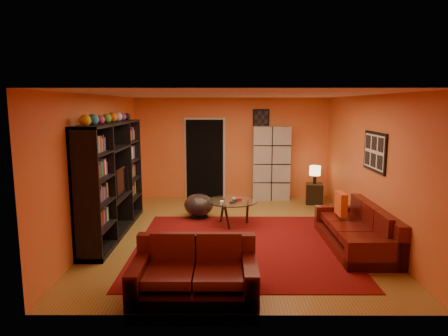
{
  "coord_description": "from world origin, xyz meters",
  "views": [
    {
      "loc": [
        -0.17,
        -7.31,
        2.43
      ],
      "look_at": [
        -0.19,
        0.1,
        1.24
      ],
      "focal_mm": 32.0,
      "sensor_mm": 36.0,
      "label": 1
    }
  ],
  "objects_px": {
    "loveseat": "(195,271)",
    "storage_cabinet": "(271,163)",
    "entertainment_unit": "(112,179)",
    "tv": "(116,182)",
    "table_lamp": "(315,171)",
    "bowl_chair": "(199,205)",
    "sofa": "(360,231)",
    "side_table": "(314,194)",
    "coffee_table": "(232,203)"
  },
  "relations": [
    {
      "from": "loveseat",
      "to": "storage_cabinet",
      "type": "height_order",
      "value": "storage_cabinet"
    },
    {
      "from": "entertainment_unit",
      "to": "storage_cabinet",
      "type": "relative_size",
      "value": 1.59
    },
    {
      "from": "entertainment_unit",
      "to": "tv",
      "type": "height_order",
      "value": "entertainment_unit"
    },
    {
      "from": "tv",
      "to": "storage_cabinet",
      "type": "relative_size",
      "value": 0.49
    },
    {
      "from": "table_lamp",
      "to": "tv",
      "type": "bearing_deg",
      "value": -152.13
    },
    {
      "from": "loveseat",
      "to": "tv",
      "type": "bearing_deg",
      "value": 33.98
    },
    {
      "from": "entertainment_unit",
      "to": "table_lamp",
      "type": "height_order",
      "value": "entertainment_unit"
    },
    {
      "from": "loveseat",
      "to": "bowl_chair",
      "type": "height_order",
      "value": "loveseat"
    },
    {
      "from": "sofa",
      "to": "side_table",
      "type": "bearing_deg",
      "value": 92.02
    },
    {
      "from": "tv",
      "to": "table_lamp",
      "type": "xyz_separation_m",
      "value": [
        4.25,
        2.25,
        -0.17
      ]
    },
    {
      "from": "storage_cabinet",
      "to": "table_lamp",
      "type": "distance_m",
      "value": 1.14
    },
    {
      "from": "tv",
      "to": "storage_cabinet",
      "type": "distance_m",
      "value": 4.23
    },
    {
      "from": "coffee_table",
      "to": "bowl_chair",
      "type": "xyz_separation_m",
      "value": [
        -0.71,
        0.52,
        -0.18
      ]
    },
    {
      "from": "loveseat",
      "to": "table_lamp",
      "type": "xyz_separation_m",
      "value": [
        2.59,
        4.73,
        0.53
      ]
    },
    {
      "from": "coffee_table",
      "to": "entertainment_unit",
      "type": "bearing_deg",
      "value": -166.86
    },
    {
      "from": "entertainment_unit",
      "to": "bowl_chair",
      "type": "distance_m",
      "value": 2.01
    },
    {
      "from": "tv",
      "to": "table_lamp",
      "type": "distance_m",
      "value": 4.82
    },
    {
      "from": "tv",
      "to": "loveseat",
      "type": "relative_size",
      "value": 0.58
    },
    {
      "from": "tv",
      "to": "table_lamp",
      "type": "bearing_deg",
      "value": -62.13
    },
    {
      "from": "entertainment_unit",
      "to": "storage_cabinet",
      "type": "xyz_separation_m",
      "value": [
        3.28,
        2.8,
        -0.11
      ]
    },
    {
      "from": "tv",
      "to": "storage_cabinet",
      "type": "height_order",
      "value": "storage_cabinet"
    },
    {
      "from": "loveseat",
      "to": "table_lamp",
      "type": "distance_m",
      "value": 5.41
    },
    {
      "from": "entertainment_unit",
      "to": "storage_cabinet",
      "type": "height_order",
      "value": "entertainment_unit"
    },
    {
      "from": "tv",
      "to": "bowl_chair",
      "type": "relative_size",
      "value": 1.46
    },
    {
      "from": "coffee_table",
      "to": "loveseat",
      "type": "bearing_deg",
      "value": -100.33
    },
    {
      "from": "loveseat",
      "to": "coffee_table",
      "type": "distance_m",
      "value": 2.99
    },
    {
      "from": "sofa",
      "to": "loveseat",
      "type": "bearing_deg",
      "value": -148.03
    },
    {
      "from": "side_table",
      "to": "table_lamp",
      "type": "distance_m",
      "value": 0.56
    },
    {
      "from": "entertainment_unit",
      "to": "tv",
      "type": "relative_size",
      "value": 3.23
    },
    {
      "from": "coffee_table",
      "to": "bowl_chair",
      "type": "relative_size",
      "value": 1.58
    },
    {
      "from": "side_table",
      "to": "entertainment_unit",
      "type": "bearing_deg",
      "value": -151.76
    },
    {
      "from": "storage_cabinet",
      "to": "bowl_chair",
      "type": "xyz_separation_m",
      "value": [
        -1.74,
        -1.75,
        -0.66
      ]
    },
    {
      "from": "storage_cabinet",
      "to": "bowl_chair",
      "type": "relative_size",
      "value": 2.96
    },
    {
      "from": "sofa",
      "to": "storage_cabinet",
      "type": "relative_size",
      "value": 1.16
    },
    {
      "from": "tv",
      "to": "side_table",
      "type": "distance_m",
      "value": 4.87
    },
    {
      "from": "side_table",
      "to": "bowl_chair",
      "type": "bearing_deg",
      "value": -155.49
    },
    {
      "from": "tv",
      "to": "storage_cabinet",
      "type": "bearing_deg",
      "value": -49.71
    },
    {
      "from": "table_lamp",
      "to": "coffee_table",
      "type": "bearing_deg",
      "value": -138.99
    },
    {
      "from": "loveseat",
      "to": "table_lamp",
      "type": "relative_size",
      "value": 3.59
    },
    {
      "from": "storage_cabinet",
      "to": "side_table",
      "type": "xyz_separation_m",
      "value": [
        1.03,
        -0.49,
        -0.69
      ]
    },
    {
      "from": "entertainment_unit",
      "to": "loveseat",
      "type": "relative_size",
      "value": 1.88
    },
    {
      "from": "side_table",
      "to": "table_lamp",
      "type": "relative_size",
      "value": 1.12
    },
    {
      "from": "table_lamp",
      "to": "storage_cabinet",
      "type": "bearing_deg",
      "value": 154.52
    },
    {
      "from": "tv",
      "to": "loveseat",
      "type": "xyz_separation_m",
      "value": [
        1.66,
        -2.48,
        -0.7
      ]
    },
    {
      "from": "entertainment_unit",
      "to": "coffee_table",
      "type": "relative_size",
      "value": 2.99
    },
    {
      "from": "sofa",
      "to": "loveseat",
      "type": "distance_m",
      "value": 3.18
    },
    {
      "from": "entertainment_unit",
      "to": "side_table",
      "type": "xyz_separation_m",
      "value": [
        4.3,
        2.31,
        -0.8
      ]
    },
    {
      "from": "tv",
      "to": "sofa",
      "type": "height_order",
      "value": "tv"
    },
    {
      "from": "tv",
      "to": "side_table",
      "type": "xyz_separation_m",
      "value": [
        4.25,
        2.25,
        -0.74
      ]
    },
    {
      "from": "sofa",
      "to": "bowl_chair",
      "type": "xyz_separation_m",
      "value": [
        -2.88,
        1.78,
        -0.01
      ]
    }
  ]
}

